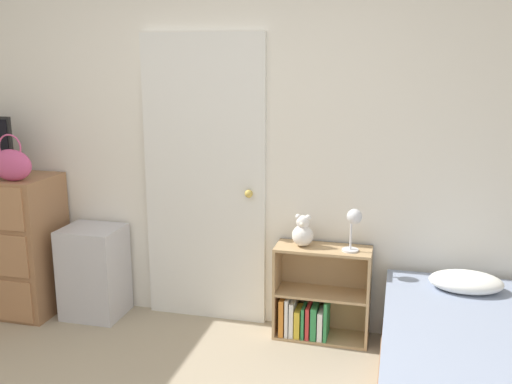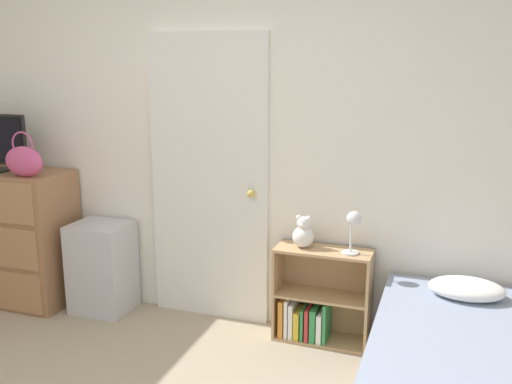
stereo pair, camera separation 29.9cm
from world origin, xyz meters
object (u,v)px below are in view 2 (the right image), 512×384
dresser (8,236)px  handbag (24,161)px  storage_bin (102,267)px  desk_lamp (354,224)px  teddy_bear (303,234)px  bookshelf (316,304)px

dresser → handbag: size_ratio=3.16×
storage_bin → desk_lamp: size_ratio=2.35×
teddy_bear → handbag: bearing=-172.9°
desk_lamp → teddy_bear: bearing=173.6°
dresser → storage_bin: (0.80, 0.06, -0.18)m
dresser → handbag: 0.72m
bookshelf → teddy_bear: 0.49m
handbag → teddy_bear: (1.98, 0.25, -0.41)m
bookshelf → handbag: bearing=-173.1°
dresser → handbag: (0.34, -0.13, 0.63)m
teddy_bear → desk_lamp: bearing=-6.4°
dresser → desk_lamp: dresser is taller
handbag → bookshelf: 2.27m
storage_bin → teddy_bear: bearing=2.0°
bookshelf → teddy_bear: size_ratio=2.96×
bookshelf → teddy_bear: teddy_bear is taller
teddy_bear → dresser: bearing=-177.2°
handbag → teddy_bear: 2.03m
dresser → teddy_bear: size_ratio=4.76×
storage_bin → bookshelf: (1.61, 0.06, -0.08)m
teddy_bear → desk_lamp: desk_lamp is taller
storage_bin → handbag: bearing=-157.3°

